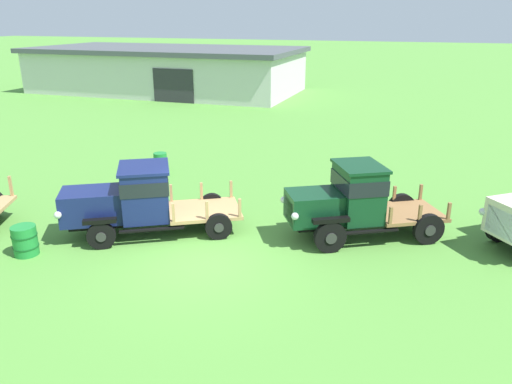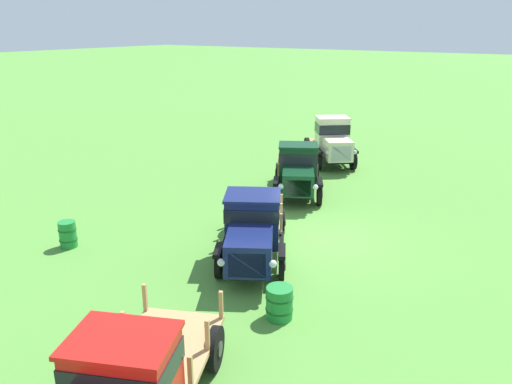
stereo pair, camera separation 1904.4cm
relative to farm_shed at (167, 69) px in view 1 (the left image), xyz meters
name	(u,v)px [view 1 (the left image)]	position (x,y,z in m)	size (l,w,h in m)	color
ground_plane	(202,261)	(15.64, -27.22, -1.80)	(240.00, 240.00, 0.00)	#518E38
farm_shed	(167,69)	(0.00, 0.00, 0.00)	(21.73, 10.77, 3.56)	silver
vintage_truck_second_in_line	(136,199)	(13.13, -26.19, -0.72)	(5.18, 3.92, 2.03)	black
vintage_truck_midrow_center	(351,200)	(19.00, -24.44, -0.67)	(4.69, 3.56, 2.15)	black
oil_drum_beside_row	(25,241)	(11.06, -28.36, -1.39)	(0.66, 0.66, 0.81)	#1E7F33
oil_drum_near_fence	(161,163)	(10.86, -20.76, -1.37)	(0.56, 0.56, 0.84)	#1E7F33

